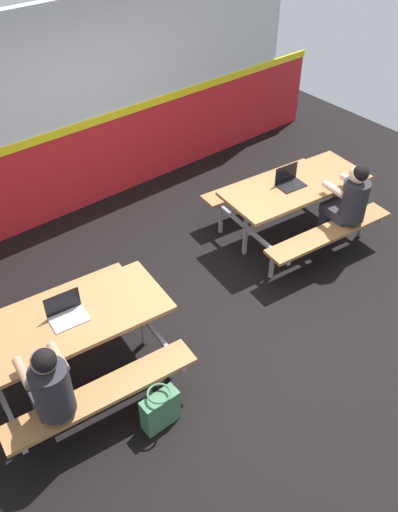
{
  "coord_description": "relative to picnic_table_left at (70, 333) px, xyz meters",
  "views": [
    {
      "loc": [
        -2.74,
        -3.36,
        4.19
      ],
      "look_at": [
        0.0,
        0.01,
        0.55
      ],
      "focal_mm": 38.07,
      "sensor_mm": 36.0,
      "label": 1
    }
  ],
  "objects": [
    {
      "name": "tote_bag_bright",
      "position": [
        0.3,
        -0.92,
        -0.38
      ],
      "size": [
        0.34,
        0.21,
        0.43
      ],
      "color": "#3F724C",
      "rests_on": "ground"
    },
    {
      "name": "picnic_table_right",
      "position": [
        3.16,
        0.26,
        0.0
      ],
      "size": [
        1.86,
        1.72,
        0.74
      ],
      "color": "#9E6B3D",
      "rests_on": "ground"
    },
    {
      "name": "picnic_table_left",
      "position": [
        0.0,
        0.0,
        0.0
      ],
      "size": [
        1.86,
        1.72,
        0.74
      ],
      "color": "#9E6B3D",
      "rests_on": "ground"
    },
    {
      "name": "laptop_dark",
      "position": [
        3.09,
        0.3,
        0.21
      ],
      "size": [
        0.34,
        0.25,
        0.22
      ],
      "color": "black",
      "rests_on": "picnic_table_right"
    },
    {
      "name": "student_nearer",
      "position": [
        -0.44,
        -0.51,
        0.13
      ],
      "size": [
        0.39,
        0.54,
        1.21
      ],
      "color": "#2D2D38",
      "rests_on": "ground"
    },
    {
      "name": "laptop_silver",
      "position": [
        0.02,
        0.04,
        0.21
      ],
      "size": [
        0.34,
        0.25,
        0.22
      ],
      "color": "silver",
      "rests_on": "picnic_table_left"
    },
    {
      "name": "accent_backdrop",
      "position": [
        1.58,
        2.48,
        0.67
      ],
      "size": [
        8.0,
        0.14,
        2.6
      ],
      "color": "red",
      "rests_on": "ground"
    },
    {
      "name": "ground_plane",
      "position": [
        1.58,
        0.12,
        -0.58
      ],
      "size": [
        10.0,
        10.0,
        0.02
      ],
      "primitive_type": "cube",
      "color": "black"
    },
    {
      "name": "student_further",
      "position": [
        3.4,
        -0.33,
        0.13
      ],
      "size": [
        0.39,
        0.54,
        1.21
      ],
      "color": "#2D2D38",
      "rests_on": "ground"
    }
  ]
}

